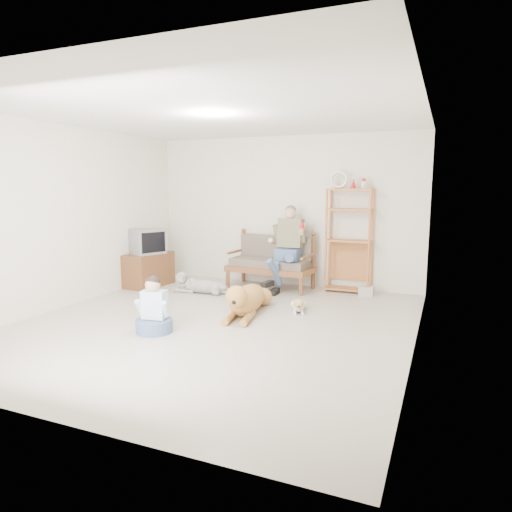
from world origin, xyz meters
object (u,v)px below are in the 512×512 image
at_px(loveseat, 272,261).
at_px(golden_retriever, 246,299).
at_px(etagere, 349,239).
at_px(tv_stand, 148,270).

distance_m(loveseat, golden_retriever, 1.79).
bearing_deg(golden_retriever, loveseat, 89.00).
height_order(etagere, tv_stand, etagere).
bearing_deg(loveseat, etagere, 11.97).
height_order(loveseat, golden_retriever, loveseat).
distance_m(loveseat, etagere, 1.41).
bearing_deg(etagere, golden_retriever, -118.58).
relative_size(loveseat, tv_stand, 1.63).
xyz_separation_m(etagere, golden_retriever, (-1.06, -1.94, -0.70)).
bearing_deg(golden_retriever, tv_stand, 147.45).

